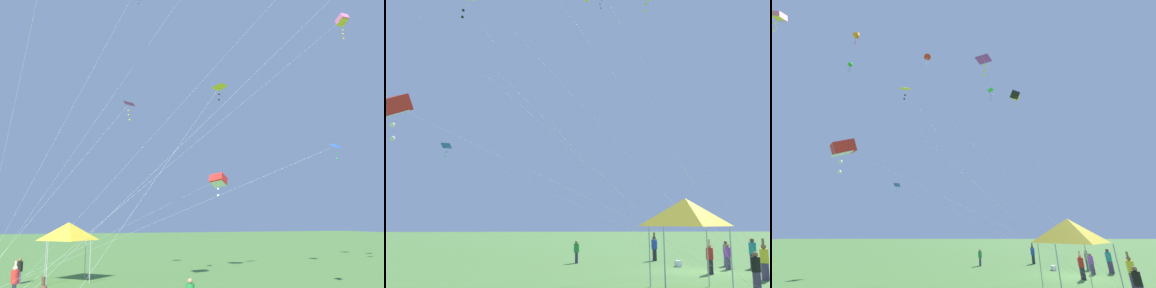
% 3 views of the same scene
% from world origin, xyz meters
% --- Properties ---
extents(ground_plane, '(220.00, 220.00, 0.00)m').
position_xyz_m(ground_plane, '(0.00, 0.00, 0.00)').
color(ground_plane, '#4C7A38').
extents(festival_tent, '(2.90, 2.90, 3.78)m').
position_xyz_m(festival_tent, '(-6.72, 2.88, 3.19)').
color(festival_tent, '#B7B7BC').
rests_on(festival_tent, ground).
extents(cooler_box, '(0.48, 0.34, 0.37)m').
position_xyz_m(cooler_box, '(3.14, 0.50, 0.19)').
color(cooler_box, white).
rests_on(cooler_box, ground).
extents(person_purple_shirt, '(0.36, 0.36, 1.51)m').
position_xyz_m(person_purple_shirt, '(1.26, -2.00, 0.82)').
color(person_purple_shirt, '#473860').
rests_on(person_purple_shirt, ground).
extents(person_blue_shirt, '(0.42, 0.42, 2.05)m').
position_xyz_m(person_blue_shirt, '(7.44, 1.01, 0.99)').
color(person_blue_shirt, '#282833').
rests_on(person_blue_shirt, ground).
extents(person_yellow_shirt, '(0.41, 0.41, 1.99)m').
position_xyz_m(person_yellow_shirt, '(-3.61, -1.88, 0.96)').
color(person_yellow_shirt, '#473860').
rests_on(person_yellow_shirt, ground).
extents(person_teal_shirt, '(0.43, 0.43, 1.82)m').
position_xyz_m(person_teal_shirt, '(1.76, -3.79, 0.98)').
color(person_teal_shirt, '#473860').
rests_on(person_teal_shirt, ground).
extents(person_green_shirt, '(0.36, 0.36, 1.53)m').
position_xyz_m(person_green_shirt, '(5.79, 6.86, 0.83)').
color(person_green_shirt, '#473860').
rests_on(person_green_shirt, ground).
extents(person_black_shirt, '(0.37, 0.37, 1.57)m').
position_xyz_m(person_black_shirt, '(-6.67, 0.00, 0.84)').
color(person_black_shirt, '#473860').
rests_on(person_black_shirt, ground).
extents(person_red_shirt, '(0.39, 0.39, 1.87)m').
position_xyz_m(person_red_shirt, '(-0.97, -0.11, 0.91)').
color(person_red_shirt, '#282833').
rests_on(person_red_shirt, ground).
extents(person_grey_shirt, '(0.37, 0.37, 1.58)m').
position_xyz_m(person_grey_shirt, '(3.34, -2.75, 0.85)').
color(person_grey_shirt, '#473860').
rests_on(person_grey_shirt, ground).
extents(kite_yellow_delta_0, '(12.14, 12.41, 14.05)m').
position_xyz_m(kite_yellow_delta_0, '(-4.74, 12.98, 13.62)').
color(kite_yellow_delta_0, silver).
rests_on(kite_yellow_delta_0, ground).
extents(kite_green_delta_1, '(4.30, 8.21, 17.79)m').
position_xyz_m(kite_green_delta_1, '(0.54, 5.43, 17.15)').
color(kite_green_delta_1, silver).
rests_on(kite_green_delta_1, ground).
extents(kite_black_box_2, '(6.44, 3.82, 21.92)m').
position_xyz_m(kite_black_box_2, '(6.68, 1.26, 21.17)').
color(kite_black_box_2, silver).
rests_on(kite_black_box_2, ground).
extents(kite_purple_delta_3, '(10.60, 10.12, 13.11)m').
position_xyz_m(kite_purple_delta_3, '(-8.64, 7.07, 12.76)').
color(kite_purple_delta_3, silver).
rests_on(kite_purple_delta_3, ground).
extents(kite_pink_box_4, '(4.78, 26.03, 21.97)m').
position_xyz_m(kite_pink_box_4, '(-5.36, 25.32, 21.41)').
color(kite_pink_box_4, silver).
rests_on(kite_pink_box_4, ground).
extents(kite_red_box_5, '(12.75, 18.40, 7.74)m').
position_xyz_m(kite_red_box_5, '(-8.54, 14.57, 7.11)').
color(kite_red_box_5, silver).
rests_on(kite_red_box_5, ground).
extents(kite_green_diamond_6, '(3.43, 22.71, 23.24)m').
position_xyz_m(kite_green_diamond_6, '(1.95, 22.60, 22.69)').
color(kite_green_diamond_6, silver).
rests_on(kite_green_diamond_6, ground).
extents(kite_blue_delta_7, '(12.05, 16.54, 8.19)m').
position_xyz_m(kite_blue_delta_7, '(4.24, 15.54, 7.78)').
color(kite_blue_delta_7, silver).
rests_on(kite_blue_delta_7, ground).
extents(kite_orange_diamond_8, '(8.92, 23.59, 28.76)m').
position_xyz_m(kite_orange_diamond_8, '(2.10, 22.94, 28.09)').
color(kite_orange_diamond_8, silver).
rests_on(kite_orange_diamond_8, ground).
extents(kite_red_diamond_9, '(8.43, 16.48, 27.13)m').
position_xyz_m(kite_red_diamond_9, '(4.30, 13.68, 26.34)').
color(kite_red_diamond_9, silver).
rests_on(kite_red_diamond_9, ground).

